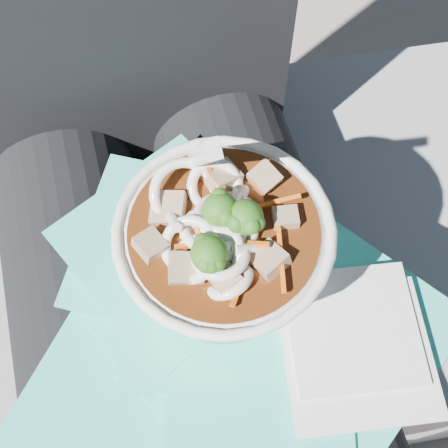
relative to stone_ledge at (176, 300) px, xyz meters
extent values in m
plane|color=slate|center=(0.00, -0.15, -0.21)|extent=(20.00, 20.00, 0.00)
cube|color=gray|center=(0.00, 0.00, 0.00)|extent=(1.04, 0.59, 0.42)
cylinder|color=black|center=(-0.09, -0.15, 0.29)|extent=(0.16, 0.48, 0.16)
cylinder|color=black|center=(0.09, -0.15, 0.29)|extent=(0.16, 0.48, 0.16)
cube|color=#30CAB5|center=(0.01, -0.14, 0.37)|extent=(0.22, 0.21, 0.00)
cube|color=#30CAB5|center=(0.02, -0.17, 0.37)|extent=(0.17, 0.17, 0.00)
cube|color=#30CAB5|center=(-0.06, -0.23, 0.38)|extent=(0.27, 0.27, 0.00)
cube|color=#30CAB5|center=(0.00, -0.15, 0.38)|extent=(0.19, 0.19, 0.00)
cube|color=#30CAB5|center=(0.04, -0.18, 0.38)|extent=(0.22, 0.21, 0.00)
cube|color=#30CAB5|center=(0.12, -0.21, 0.38)|extent=(0.25, 0.25, 0.00)
cube|color=#30CAB5|center=(0.00, -0.08, 0.38)|extent=(0.23, 0.22, 0.00)
cube|color=#30CAB5|center=(0.05, -0.11, 0.38)|extent=(0.19, 0.19, 0.00)
cube|color=#30CAB5|center=(0.05, -0.22, 0.39)|extent=(0.20, 0.23, 0.00)
cube|color=#30CAB5|center=(0.03, -0.15, 0.39)|extent=(0.19, 0.16, 0.00)
cube|color=#30CAB5|center=(0.00, -0.09, 0.39)|extent=(0.23, 0.23, 0.00)
cube|color=white|center=(0.13, -0.23, 0.39)|extent=(0.14, 0.14, 0.00)
cube|color=white|center=(0.14, -0.21, 0.40)|extent=(0.12, 0.12, 0.00)
torus|color=white|center=(0.04, -0.13, 0.48)|extent=(0.17, 0.17, 0.01)
cylinder|color=#451E09|center=(0.04, -0.13, 0.48)|extent=(0.15, 0.15, 0.01)
torus|color=white|center=(0.02, -0.10, 0.49)|extent=(0.07, 0.06, 0.05)
torus|color=white|center=(0.03, -0.15, 0.49)|extent=(0.06, 0.06, 0.02)
torus|color=white|center=(0.05, -0.13, 0.49)|extent=(0.05, 0.05, 0.04)
torus|color=white|center=(0.05, -0.12, 0.49)|extent=(0.06, 0.06, 0.03)
torus|color=white|center=(0.05, -0.13, 0.49)|extent=(0.06, 0.06, 0.03)
torus|color=white|center=(0.04, -0.13, 0.49)|extent=(0.05, 0.05, 0.03)
torus|color=white|center=(0.01, -0.14, 0.49)|extent=(0.06, 0.06, 0.03)
torus|color=white|center=(0.04, -0.09, 0.49)|extent=(0.06, 0.06, 0.04)
torus|color=white|center=(0.04, -0.14, 0.49)|extent=(0.05, 0.05, 0.02)
torus|color=white|center=(0.03, -0.15, 0.49)|extent=(0.06, 0.06, 0.05)
torus|color=white|center=(0.04, -0.17, 0.48)|extent=(0.05, 0.04, 0.04)
torus|color=white|center=(0.03, -0.13, 0.49)|extent=(0.07, 0.07, 0.03)
torus|color=white|center=(0.04, -0.13, 0.49)|extent=(0.06, 0.06, 0.03)
torus|color=white|center=(0.01, -0.15, 0.49)|extent=(0.05, 0.05, 0.03)
cylinder|color=white|center=(0.06, -0.15, 0.49)|extent=(0.04, 0.01, 0.03)
cylinder|color=white|center=(0.03, -0.15, 0.49)|extent=(0.01, 0.04, 0.02)
cylinder|color=white|center=(0.06, -0.11, 0.49)|extent=(0.02, 0.03, 0.03)
cylinder|color=white|center=(0.06, -0.11, 0.49)|extent=(0.02, 0.04, 0.03)
cylinder|color=white|center=(0.01, -0.11, 0.49)|extent=(0.01, 0.04, 0.03)
cylinder|color=#75B055|center=(0.06, -0.13, 0.49)|extent=(0.01, 0.01, 0.02)
sphere|color=#1C5313|center=(0.06, -0.13, 0.51)|extent=(0.03, 0.03, 0.03)
sphere|color=#1C5313|center=(0.06, -0.14, 0.51)|extent=(0.01, 0.01, 0.01)
sphere|color=#1C5313|center=(0.05, -0.14, 0.51)|extent=(0.01, 0.01, 0.01)
sphere|color=#1C5313|center=(0.06, -0.14, 0.51)|extent=(0.01, 0.01, 0.01)
sphere|color=#1C5313|center=(0.05, -0.14, 0.51)|extent=(0.01, 0.01, 0.01)
cylinder|color=#75B055|center=(0.04, -0.12, 0.49)|extent=(0.01, 0.01, 0.02)
sphere|color=#1C5313|center=(0.04, -0.12, 0.51)|extent=(0.03, 0.03, 0.03)
sphere|color=#1C5313|center=(0.04, -0.11, 0.51)|extent=(0.01, 0.01, 0.01)
sphere|color=#1C5313|center=(0.04, -0.13, 0.51)|extent=(0.01, 0.01, 0.01)
sphere|color=#1C5313|center=(0.04, -0.11, 0.51)|extent=(0.01, 0.01, 0.01)
sphere|color=#1C5313|center=(0.04, -0.11, 0.51)|extent=(0.01, 0.01, 0.01)
cylinder|color=#75B055|center=(0.02, -0.15, 0.49)|extent=(0.01, 0.01, 0.02)
sphere|color=#1C5313|center=(0.02, -0.15, 0.51)|extent=(0.03, 0.03, 0.03)
sphere|color=#1C5313|center=(0.03, -0.16, 0.51)|extent=(0.01, 0.01, 0.01)
sphere|color=#1C5313|center=(0.02, -0.15, 0.51)|extent=(0.01, 0.01, 0.01)
sphere|color=#1C5313|center=(0.02, -0.16, 0.51)|extent=(0.01, 0.01, 0.01)
sphere|color=#1C5313|center=(0.02, -0.16, 0.51)|extent=(0.01, 0.01, 0.01)
cube|color=#E75C13|center=(0.04, -0.14, 0.49)|extent=(0.05, 0.03, 0.02)
cube|color=#E75C13|center=(0.08, -0.16, 0.49)|extent=(0.02, 0.06, 0.00)
cube|color=#E75C13|center=(0.08, -0.12, 0.49)|extent=(0.05, 0.01, 0.01)
cube|color=#E75C13|center=(0.03, -0.15, 0.50)|extent=(0.02, 0.05, 0.00)
cube|color=#E75C13|center=(0.05, -0.17, 0.49)|extent=(0.04, 0.05, 0.01)
cube|color=#E75C13|center=(0.02, -0.14, 0.50)|extent=(0.01, 0.04, 0.01)
cube|color=#E75C13|center=(0.03, -0.14, 0.49)|extent=(0.06, 0.01, 0.01)
cube|color=#E75C13|center=(0.05, -0.10, 0.49)|extent=(0.01, 0.05, 0.02)
cube|color=#E75C13|center=(0.05, -0.10, 0.50)|extent=(0.02, 0.05, 0.02)
cube|color=#967155|center=(0.09, -0.13, 0.49)|extent=(0.02, 0.02, 0.01)
cube|color=#967155|center=(0.08, -0.10, 0.49)|extent=(0.03, 0.03, 0.02)
cube|color=#967155|center=(0.05, -0.09, 0.49)|extent=(0.03, 0.03, 0.02)
cube|color=#967155|center=(0.01, -0.10, 0.49)|extent=(0.04, 0.03, 0.02)
cube|color=#967155|center=(-0.01, -0.13, 0.49)|extent=(0.03, 0.03, 0.02)
cube|color=#967155|center=(0.01, -0.15, 0.49)|extent=(0.03, 0.03, 0.02)
cube|color=#967155|center=(0.03, -0.17, 0.49)|extent=(0.03, 0.03, 0.02)
cube|color=#967155|center=(0.07, -0.16, 0.49)|extent=(0.03, 0.03, 0.02)
ellipsoid|color=white|center=(0.04, -0.14, 0.49)|extent=(0.03, 0.04, 0.01)
cube|color=white|center=(0.04, -0.10, 0.54)|extent=(0.01, 0.08, 0.12)
camera|label=1|loc=(-0.01, -0.33, 0.91)|focal=50.00mm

